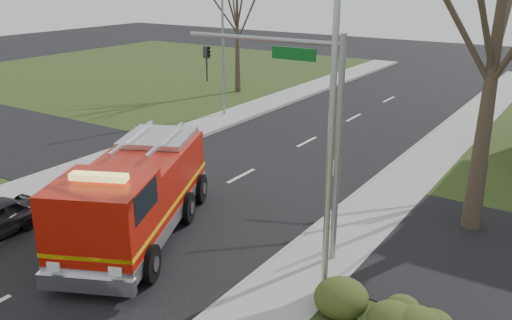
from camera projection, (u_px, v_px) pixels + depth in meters
The scene contains 10 objects.
ground at pixel (142, 228), 18.65m from camera, with size 120.00×120.00×0.00m, color black.
sidewalk_right at pixel (300, 278), 15.41m from camera, with size 2.40×80.00×0.15m, color gray.
sidewalk_left at pixel (30, 189), 21.84m from camera, with size 2.40×80.00×0.15m, color gray.
hedge_corner at pixel (382, 313), 13.00m from camera, with size 2.80×2.00×0.90m, color #2B3714.
bare_tree_near at pixel (502, 5), 16.04m from camera, with size 6.00×6.00×12.00m.
bare_tree_left at pixel (237, 15), 37.83m from camera, with size 4.50×4.50×9.00m.
traffic_signal_mast at pixel (299, 105), 15.59m from camera, with size 5.29×0.18×6.80m.
streetlight_pole at pixel (329, 137), 13.06m from camera, with size 1.48×0.16×8.40m.
utility_pole_far at pixel (223, 59), 32.10m from camera, with size 0.14×0.14×7.00m, color gray.
fire_engine at pixel (135, 197), 17.53m from camera, with size 5.66×8.20×3.15m.
Camera 1 is at (12.55, -11.94, 8.28)m, focal length 38.00 mm.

